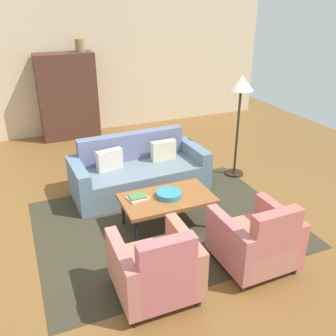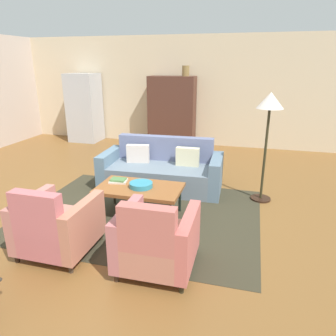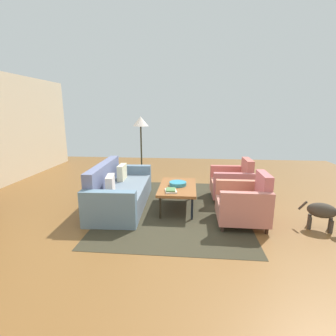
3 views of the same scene
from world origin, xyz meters
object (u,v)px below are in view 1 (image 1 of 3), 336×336
at_px(couch, 138,172).
at_px(vase_tall, 80,45).
at_px(fruit_bowl, 169,194).
at_px(armchair_right, 257,242).
at_px(armchair_left, 157,270).
at_px(cabinet, 68,97).
at_px(coffee_table, 167,199).
at_px(book_stack, 138,197).
at_px(floor_lamp, 241,92).

bearing_deg(couch, vase_tall, -87.88).
bearing_deg(fruit_bowl, couch, 91.36).
distance_m(armchair_right, fruit_bowl, 1.31).
distance_m(armchair_left, cabinet, 5.30).
xyz_separation_m(couch, vase_tall, (-0.22, 2.91, 1.64)).
xyz_separation_m(coffee_table, vase_tall, (-0.23, 4.10, 1.52)).
xyz_separation_m(book_stack, floor_lamp, (2.08, 0.94, 0.97)).
bearing_deg(armchair_left, floor_lamp, 44.13).
relative_size(cabinet, vase_tall, 7.08).
height_order(armchair_left, armchair_right, same).
xyz_separation_m(fruit_bowl, book_stack, (-0.40, 0.10, -0.01)).
distance_m(vase_tall, floor_lamp, 3.65).
bearing_deg(armchair_left, armchair_right, 0.43).
height_order(coffee_table, armchair_right, armchair_right).
height_order(coffee_table, vase_tall, vase_tall).
relative_size(couch, fruit_bowl, 6.46).
bearing_deg(fruit_bowl, armchair_right, -63.70).
bearing_deg(floor_lamp, book_stack, -155.72).
relative_size(armchair_right, cabinet, 0.49).
relative_size(armchair_right, floor_lamp, 0.51).
xyz_separation_m(armchair_left, armchair_right, (1.20, 0.00, 0.00)).
height_order(coffee_table, cabinet, cabinet).
xyz_separation_m(fruit_bowl, cabinet, (-0.60, 4.11, 0.42)).
relative_size(couch, vase_tall, 8.39).
bearing_deg(coffee_table, book_stack, 164.33).
height_order(armchair_right, book_stack, armchair_right).
bearing_deg(vase_tall, cabinet, 179.23).
distance_m(armchair_right, cabinet, 5.43).
distance_m(coffee_table, floor_lamp, 2.26).
bearing_deg(vase_tall, armchair_left, -94.06).
bearing_deg(couch, armchair_left, 73.50).
xyz_separation_m(armchair_right, vase_tall, (-0.83, 5.27, 1.58)).
height_order(couch, armchair_left, armchair_left).
bearing_deg(armchair_left, book_stack, 80.18).
bearing_deg(fruit_bowl, floor_lamp, 31.74).
bearing_deg(floor_lamp, armchair_left, -136.30).
height_order(cabinet, floor_lamp, cabinet).
relative_size(couch, book_stack, 7.45).
xyz_separation_m(armchair_right, fruit_bowl, (-0.58, 1.17, 0.14)).
xyz_separation_m(couch, floor_lamp, (1.72, -0.14, 1.16)).
bearing_deg(book_stack, cabinet, 92.95).
xyz_separation_m(vase_tall, floor_lamp, (1.94, -3.06, -0.48)).
relative_size(armchair_right, fruit_bowl, 2.66).
height_order(cabinet, vase_tall, vase_tall).
bearing_deg(armchair_right, coffee_table, 116.32).
bearing_deg(cabinet, couch, -78.89).
height_order(armchair_right, fruit_bowl, armchair_right).
height_order(couch, book_stack, couch).
distance_m(fruit_bowl, cabinet, 4.17).
bearing_deg(fruit_bowl, coffee_table, 180.00).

